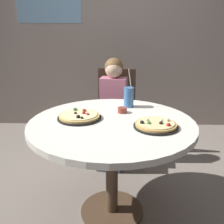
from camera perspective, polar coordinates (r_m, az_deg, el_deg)
name	(u,v)px	position (r m, az deg, el deg)	size (l,w,h in m)	color
ground_plane	(112,211)	(2.13, -0.03, -21.37)	(8.00, 8.00, 0.00)	slate
wall_with_window	(115,20)	(3.58, 0.64, 19.90)	(5.20, 0.14, 2.90)	#A8998E
dining_table	(112,135)	(1.78, -0.04, -5.26)	(1.14, 1.14, 0.75)	silver
chair_wooden	(115,109)	(2.72, 0.73, 0.66)	(0.46, 0.46, 0.95)	#382619
diner_child	(112,119)	(2.56, 0.09, -1.55)	(0.31, 0.43, 1.08)	#3F4766
pizza_veggie	(156,125)	(1.66, 9.82, -2.86)	(0.29, 0.29, 0.05)	black
pizza_cheese	(80,116)	(1.80, -7.29, -0.96)	(0.31, 0.31, 0.05)	black
soda_cup	(129,97)	(2.04, 3.77, 3.36)	(0.08, 0.08, 0.31)	#3F72B2
sauce_bowl	(122,110)	(1.91, 2.33, 0.43)	(0.07, 0.07, 0.04)	brown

